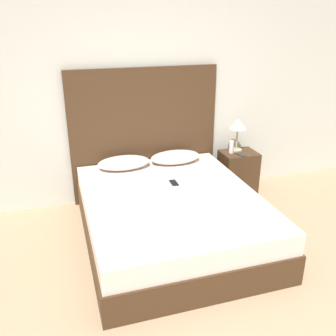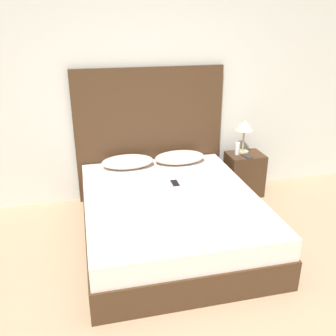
% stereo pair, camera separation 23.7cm
% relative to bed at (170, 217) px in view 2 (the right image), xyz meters
% --- Properties ---
extents(wall_back, '(10.00, 0.06, 2.70)m').
position_rel_bed_xyz_m(wall_back, '(0.01, 1.15, 1.10)').
color(wall_back, silver).
rests_on(wall_back, ground_plane).
extents(bed, '(1.73, 2.09, 0.50)m').
position_rel_bed_xyz_m(bed, '(0.00, 0.00, 0.00)').
color(bed, '#422B19').
rests_on(bed, ground_plane).
extents(headboard, '(1.81, 0.05, 1.62)m').
position_rel_bed_xyz_m(headboard, '(-0.00, 1.07, 0.56)').
color(headboard, '#422B19').
rests_on(headboard, ground_plane).
extents(pillow_left, '(0.61, 0.34, 0.14)m').
position_rel_bed_xyz_m(pillow_left, '(-0.32, 0.83, 0.33)').
color(pillow_left, silver).
rests_on(pillow_left, bed).
extents(pillow_right, '(0.61, 0.34, 0.14)m').
position_rel_bed_xyz_m(pillow_right, '(0.32, 0.83, 0.33)').
color(pillow_right, silver).
rests_on(pillow_right, bed).
extents(phone_on_bed, '(0.07, 0.15, 0.01)m').
position_rel_bed_xyz_m(phone_on_bed, '(0.11, 0.26, 0.26)').
color(phone_on_bed, black).
rests_on(phone_on_bed, bed).
extents(nightstand, '(0.45, 0.36, 0.55)m').
position_rel_bed_xyz_m(nightstand, '(1.18, 0.82, 0.02)').
color(nightstand, '#422B19').
rests_on(nightstand, ground_plane).
extents(table_lamp, '(0.22, 0.22, 0.42)m').
position_rel_bed_xyz_m(table_lamp, '(1.17, 0.89, 0.63)').
color(table_lamp, tan).
rests_on(table_lamp, nightstand).
extents(phone_on_nightstand, '(0.09, 0.16, 0.01)m').
position_rel_bed_xyz_m(phone_on_nightstand, '(1.15, 0.73, 0.30)').
color(phone_on_nightstand, '#232328').
rests_on(phone_on_nightstand, nightstand).
extents(toiletry_bottle, '(0.06, 0.06, 0.16)m').
position_rel_bed_xyz_m(toiletry_bottle, '(1.07, 0.83, 0.38)').
color(toiletry_bottle, silver).
rests_on(toiletry_bottle, nightstand).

